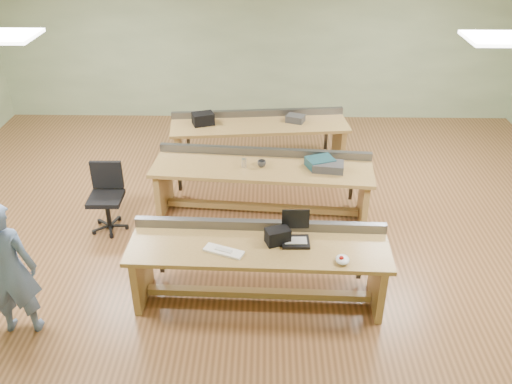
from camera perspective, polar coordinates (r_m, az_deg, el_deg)
floor at (r=7.56m, az=-0.21°, el=-3.49°), size 10.00×10.00×0.00m
ceiling at (r=6.41m, az=-0.27°, el=19.48°), size 10.00×10.00×0.00m
wall_back at (r=10.64m, az=0.28°, el=15.47°), size 10.00×0.04×3.00m
wall_front at (r=3.53m, az=-1.83°, el=-19.19°), size 10.00×0.04×3.00m
fluor_panels at (r=6.42m, az=-0.27°, el=19.22°), size 6.20×3.50×0.03m
workbench_front at (r=6.00m, az=0.28°, el=-7.05°), size 2.85×0.84×0.86m
workbench_mid at (r=7.58m, az=0.66°, el=1.53°), size 3.09×1.06×0.86m
workbench_back at (r=8.93m, az=0.35°, el=6.12°), size 2.93×1.05×0.86m
person at (r=6.03m, az=-24.65°, el=-7.39°), size 0.60×0.42×1.57m
laptop_base at (r=5.91m, az=4.20°, el=-5.26°), size 0.31×0.25×0.03m
laptop_screen at (r=5.89m, az=4.19°, el=-2.85°), size 0.30×0.02×0.24m
keyboard at (r=5.77m, az=-3.42°, el=-6.24°), size 0.45×0.29×0.02m
trackball_mouse at (r=5.68m, az=9.09°, el=-7.04°), size 0.19×0.21×0.07m
camera_bag at (r=5.87m, az=2.29°, el=-4.65°), size 0.30×0.24×0.17m
task_chair at (r=7.61m, az=-15.32°, el=-1.41°), size 0.51×0.51×0.93m
parts_bin_teal at (r=7.48m, az=6.76°, el=3.11°), size 0.43×0.38×0.13m
parts_bin_grey at (r=7.40m, az=7.59°, el=2.68°), size 0.45×0.32×0.11m
mug at (r=7.44m, az=0.61°, el=3.01°), size 0.13×0.13×0.09m
drinks_can at (r=7.42m, az=-1.27°, el=3.08°), size 0.08×0.08×0.12m
storage_box_back at (r=8.81m, az=-5.59°, el=7.68°), size 0.39×0.33×0.19m
tray_back at (r=8.91m, az=4.17°, el=7.72°), size 0.34×0.30×0.11m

